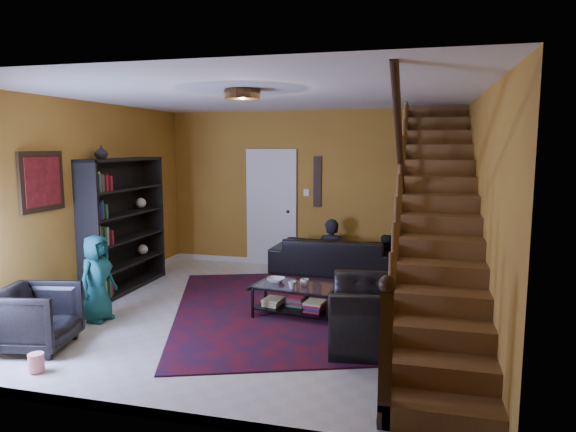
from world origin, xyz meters
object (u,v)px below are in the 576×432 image
object	(u,v)px
sofa	(336,256)
coffee_table	(296,298)
bookshelf	(125,227)
armchair_right	(376,315)
armchair_left	(36,318)

from	to	relation	value
sofa	coffee_table	xyz separation A→B (m)	(-0.16, -2.27, -0.09)
bookshelf	sofa	xyz separation A→B (m)	(2.97, 1.70, -0.65)
armchair_right	coffee_table	xyz separation A→B (m)	(-1.09, 0.82, -0.13)
bookshelf	armchair_right	bearing A→B (deg)	-19.56
bookshelf	coffee_table	bearing A→B (deg)	-11.48
armchair_left	coffee_table	bearing A→B (deg)	-65.91
armchair_right	coffee_table	bearing A→B (deg)	-132.89
bookshelf	coffee_table	world-z (taller)	bookshelf
coffee_table	armchair_right	bearing A→B (deg)	-36.85
bookshelf	coffee_table	xyz separation A→B (m)	(2.82, -0.57, -0.74)
bookshelf	coffee_table	size ratio (longest dim) A/B	1.76
sofa	armchair_right	world-z (taller)	armchair_right
sofa	armchair_right	bearing A→B (deg)	109.37
sofa	armchair_left	distance (m)	4.81
bookshelf	armchair_right	size ratio (longest dim) A/B	1.80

